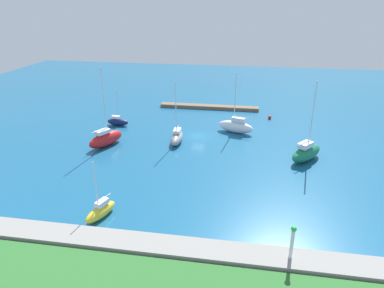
% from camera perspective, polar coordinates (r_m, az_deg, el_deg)
% --- Properties ---
extents(water, '(160.00, 160.00, 0.00)m').
position_cam_1_polar(water, '(69.93, 1.06, 1.31)').
color(water, '#19567F').
rests_on(water, ground).
extents(pier_dock, '(24.39, 2.21, 0.80)m').
position_cam_1_polar(pier_dock, '(87.78, 2.80, 6.06)').
color(pier_dock, brown).
rests_on(pier_dock, ground).
extents(breakwater, '(74.99, 3.23, 1.54)m').
position_cam_1_polar(breakwater, '(39.33, -6.90, -16.44)').
color(breakwater, gray).
rests_on(breakwater, ground).
extents(harbor_beacon, '(0.56, 0.56, 3.73)m').
position_cam_1_polar(harbor_beacon, '(36.70, 16.03, -14.78)').
color(harbor_beacon, silver).
rests_on(harbor_beacon, breakwater).
extents(sailboat_red_far_north, '(5.40, 7.81, 14.63)m').
position_cam_1_polar(sailboat_red_far_north, '(66.69, -13.87, 0.88)').
color(sailboat_red_far_north, red).
rests_on(sailboat_red_far_north, water).
extents(sailboat_yellow_lone_north, '(3.06, 5.27, 7.84)m').
position_cam_1_polar(sailboat_yellow_lone_north, '(45.95, -14.67, -10.49)').
color(sailboat_yellow_lone_north, yellow).
rests_on(sailboat_yellow_lone_north, water).
extents(sailboat_white_off_beacon, '(7.80, 4.45, 12.19)m').
position_cam_1_polar(sailboat_white_off_beacon, '(71.91, 7.13, 2.92)').
color(sailboat_white_off_beacon, white).
rests_on(sailboat_white_off_beacon, water).
extents(sailboat_navy_by_breakwater, '(4.87, 2.03, 8.07)m').
position_cam_1_polar(sailboat_navy_by_breakwater, '(77.27, -12.01, 3.61)').
color(sailboat_navy_by_breakwater, '#141E4C').
rests_on(sailboat_navy_by_breakwater, water).
extents(sailboat_green_far_south, '(6.69, 7.51, 13.54)m').
position_cam_1_polar(sailboat_green_far_south, '(62.03, 18.10, -1.31)').
color(sailboat_green_far_south, '#19724C').
rests_on(sailboat_green_far_south, water).
extents(sailboat_gray_lone_south, '(2.27, 6.50, 11.77)m').
position_cam_1_polar(sailboat_gray_lone_south, '(66.41, -2.50, 1.12)').
color(sailboat_gray_lone_south, gray).
rests_on(sailboat_gray_lone_south, water).
extents(mooring_buoy_red, '(0.81, 0.81, 0.81)m').
position_cam_1_polar(mooring_buoy_red, '(81.75, 12.54, 4.27)').
color(mooring_buoy_red, red).
rests_on(mooring_buoy_red, water).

